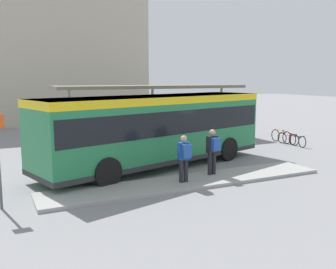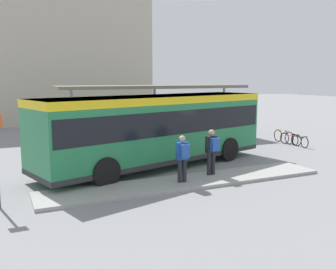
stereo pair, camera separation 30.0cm
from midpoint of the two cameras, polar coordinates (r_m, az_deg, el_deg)
name	(u,v)px [view 1 (the left image)]	position (r m, az deg, el deg)	size (l,w,h in m)	color
ground_plane	(157,167)	(16.42, -2.22, -4.94)	(120.00, 120.00, 0.00)	gray
curb_island	(190,182)	(13.87, 2.70, -7.21)	(10.88, 1.80, 0.12)	#9E9E99
city_bus	(157,126)	(16.10, -2.23, 1.35)	(11.05, 5.47, 3.10)	#237A47
pedestrian_waiting	(213,149)	(14.49, 6.27, -2.20)	(0.45, 0.48, 1.77)	#232328
pedestrian_companion	(184,156)	(13.36, 1.86, -3.25)	(0.42, 0.43, 1.70)	#232328
bicycle_black	(297,140)	(22.43, 18.73, -0.86)	(0.48, 1.55, 0.67)	black
bicycle_red	(288,139)	(22.91, 17.47, -0.60)	(0.48, 1.56, 0.68)	black
bicycle_yellow	(281,136)	(23.47, 16.49, -0.25)	(0.48, 1.77, 0.76)	black
station_shelter	(152,88)	(22.95, -2.76, 7.10)	(11.80, 2.86, 3.41)	#706656
potted_planter_near_shelter	(174,135)	(20.75, 0.54, -0.07)	(0.98, 0.98, 1.39)	slate
potted_planter_far_side	(213,131)	(22.37, 6.47, 0.56)	(0.93, 0.93, 1.42)	slate
station_building	(28,54)	(38.71, -20.77, 11.35)	(18.96, 14.02, 12.19)	#BCB29E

